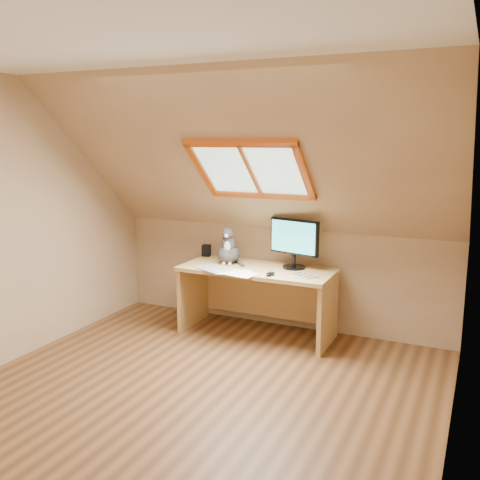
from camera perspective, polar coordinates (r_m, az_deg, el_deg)
The scene contains 10 objects.
ground at distance 4.14m, azimuth -4.94°, elevation -16.35°, with size 3.50×3.50×0.00m, color brown.
room_shell at distance 3.63m, azimuth -6.04°, elevation 3.51°, with size 3.52×3.52×2.41m.
desk at distance 5.22m, azimuth 2.10°, elevation -5.08°, with size 1.47×0.64×0.67m.
monitor at distance 5.05m, azimuth 5.80°, elevation -0.03°, with size 0.51×0.22×0.47m.
cat at distance 5.26m, azimuth -1.21°, elevation -1.00°, with size 0.27×0.30×0.39m.
desk_speaker at distance 5.60m, azimuth -3.61°, elevation -1.12°, with size 0.08×0.08×0.12m, color black.
graphics_tablet at distance 5.04m, azimuth -2.84°, elevation -3.09°, with size 0.30×0.22×0.01m, color #B2B2B7.
mouse at distance 4.81m, azimuth 3.25°, elevation -3.63°, with size 0.06×0.11×0.03m, color black.
papers at distance 4.92m, azimuth -0.43°, elevation -3.50°, with size 0.33×0.27×0.00m.
cables at distance 4.85m, azimuth 5.81°, elevation -3.71°, with size 0.51×0.26×0.01m.
Camera 1 is at (1.85, -3.18, 1.89)m, focal length 40.00 mm.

